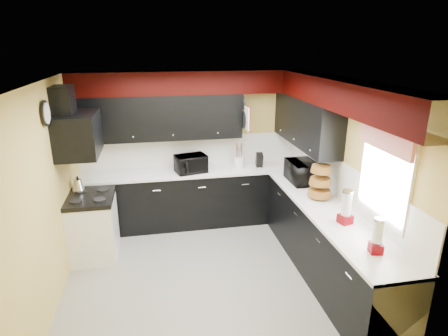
% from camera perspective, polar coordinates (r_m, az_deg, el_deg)
% --- Properties ---
extents(ground, '(3.60, 3.60, 0.00)m').
position_cam_1_polar(ground, '(5.16, -2.55, -15.70)').
color(ground, gray).
rests_on(ground, ground).
extents(wall_back, '(3.60, 0.06, 2.50)m').
position_cam_1_polar(wall_back, '(6.28, -5.10, 3.22)').
color(wall_back, '#E0C666').
rests_on(wall_back, ground).
extents(wall_right, '(0.06, 3.60, 2.50)m').
position_cam_1_polar(wall_right, '(5.12, 17.59, -1.17)').
color(wall_right, '#E0C666').
rests_on(wall_right, ground).
extents(wall_left, '(0.06, 3.60, 2.50)m').
position_cam_1_polar(wall_left, '(4.70, -25.10, -3.89)').
color(wall_left, '#E0C666').
rests_on(wall_left, ground).
extents(ceiling, '(3.60, 3.60, 0.06)m').
position_cam_1_polar(ceiling, '(4.28, -3.03, 13.13)').
color(ceiling, white).
rests_on(ceiling, wall_back).
extents(cab_back, '(3.60, 0.60, 0.90)m').
position_cam_1_polar(cab_back, '(6.26, -4.60, -4.59)').
color(cab_back, black).
rests_on(cab_back, ground).
extents(cab_right, '(0.60, 3.00, 0.90)m').
position_cam_1_polar(cab_right, '(5.07, 15.24, -11.07)').
color(cab_right, black).
rests_on(cab_right, ground).
extents(counter_back, '(3.62, 0.64, 0.04)m').
position_cam_1_polar(counter_back, '(6.09, -4.72, -0.52)').
color(counter_back, white).
rests_on(counter_back, cab_back).
extents(counter_right, '(0.64, 3.02, 0.04)m').
position_cam_1_polar(counter_right, '(4.86, 15.70, -6.24)').
color(counter_right, white).
rests_on(counter_right, cab_right).
extents(splash_back, '(3.60, 0.02, 0.50)m').
position_cam_1_polar(splash_back, '(6.28, -5.07, 2.66)').
color(splash_back, white).
rests_on(splash_back, counter_back).
extents(splash_right, '(0.02, 3.60, 0.50)m').
position_cam_1_polar(splash_right, '(5.14, 17.42, -1.81)').
color(splash_right, white).
rests_on(splash_right, counter_right).
extents(upper_back, '(2.60, 0.35, 0.70)m').
position_cam_1_polar(upper_back, '(5.95, -9.90, 7.61)').
color(upper_back, black).
rests_on(upper_back, wall_back).
extents(upper_right, '(0.35, 1.80, 0.70)m').
position_cam_1_polar(upper_right, '(5.69, 12.35, 6.95)').
color(upper_right, black).
rests_on(upper_right, wall_right).
extents(soffit_back, '(3.60, 0.36, 0.35)m').
position_cam_1_polar(soffit_back, '(5.90, -5.22, 12.87)').
color(soffit_back, black).
rests_on(soffit_back, wall_back).
extents(soffit_right, '(0.36, 3.24, 0.35)m').
position_cam_1_polar(soffit_right, '(4.64, 17.93, 10.52)').
color(soffit_right, black).
rests_on(soffit_right, wall_right).
extents(stove, '(0.60, 0.75, 0.86)m').
position_cam_1_polar(stove, '(5.63, -19.23, -8.61)').
color(stove, white).
rests_on(stove, ground).
extents(cooktop, '(0.62, 0.77, 0.06)m').
position_cam_1_polar(cooktop, '(5.45, -19.74, -4.29)').
color(cooktop, black).
rests_on(cooktop, stove).
extents(hood, '(0.50, 0.78, 0.55)m').
position_cam_1_polar(hood, '(5.19, -21.34, 4.79)').
color(hood, black).
rests_on(hood, wall_left).
extents(hood_duct, '(0.24, 0.40, 0.40)m').
position_cam_1_polar(hood_duct, '(5.14, -23.33, 9.22)').
color(hood_duct, black).
rests_on(hood_duct, wall_left).
extents(window, '(0.03, 0.86, 0.96)m').
position_cam_1_polar(window, '(4.30, 23.31, -1.37)').
color(window, white).
rests_on(window, wall_right).
extents(valance, '(0.04, 0.88, 0.20)m').
position_cam_1_polar(valance, '(4.16, 23.38, 3.77)').
color(valance, red).
rests_on(valance, wall_right).
extents(pan_top, '(0.03, 0.22, 0.40)m').
position_cam_1_polar(pan_top, '(6.01, 2.86, 9.90)').
color(pan_top, black).
rests_on(pan_top, upper_back).
extents(pan_mid, '(0.03, 0.28, 0.46)m').
position_cam_1_polar(pan_mid, '(5.93, 3.12, 7.32)').
color(pan_mid, black).
rests_on(pan_mid, upper_back).
extents(pan_low, '(0.03, 0.24, 0.42)m').
position_cam_1_polar(pan_low, '(6.18, 2.54, 7.51)').
color(pan_low, black).
rests_on(pan_low, upper_back).
extents(cut_board, '(0.03, 0.26, 0.35)m').
position_cam_1_polar(cut_board, '(5.81, 3.51, 7.58)').
color(cut_board, white).
rests_on(cut_board, upper_back).
extents(baskets, '(0.27, 0.27, 0.50)m').
position_cam_1_polar(baskets, '(5.07, 14.45, -1.94)').
color(baskets, brown).
rests_on(baskets, upper_right).
extents(clock, '(0.03, 0.30, 0.30)m').
position_cam_1_polar(clock, '(4.69, -25.55, 7.53)').
color(clock, black).
rests_on(clock, wall_left).
extents(deco_plate, '(0.03, 0.24, 0.24)m').
position_cam_1_polar(deco_plate, '(4.58, 20.51, 9.20)').
color(deco_plate, white).
rests_on(deco_plate, wall_right).
extents(toaster_oven, '(0.55, 0.50, 0.28)m').
position_cam_1_polar(toaster_oven, '(5.96, -5.04, 0.66)').
color(toaster_oven, black).
rests_on(toaster_oven, counter_back).
extents(microwave, '(0.38, 0.56, 0.31)m').
position_cam_1_polar(microwave, '(5.63, 11.82, -0.58)').
color(microwave, black).
rests_on(microwave, counter_right).
extents(utensil_crock, '(0.20, 0.20, 0.18)m').
position_cam_1_polar(utensil_crock, '(6.18, 2.31, 0.92)').
color(utensil_crock, silver).
rests_on(utensil_crock, counter_back).
extents(knife_block, '(0.12, 0.16, 0.23)m').
position_cam_1_polar(knife_block, '(6.22, 5.40, 1.19)').
color(knife_block, black).
rests_on(knife_block, counter_back).
extents(kettle, '(0.23, 0.23, 0.16)m').
position_cam_1_polar(kettle, '(5.65, -21.33, -2.43)').
color(kettle, '#AFB0B5').
rests_on(kettle, cooktop).
extents(dispenser_a, '(0.17, 0.17, 0.37)m').
position_cam_1_polar(dispenser_a, '(4.47, 18.13, -5.84)').
color(dispenser_a, maroon).
rests_on(dispenser_a, counter_right).
extents(dispenser_b, '(0.14, 0.14, 0.33)m').
position_cam_1_polar(dispenser_b, '(3.99, 22.30, -9.81)').
color(dispenser_b, '#5D1204').
rests_on(dispenser_b, counter_right).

